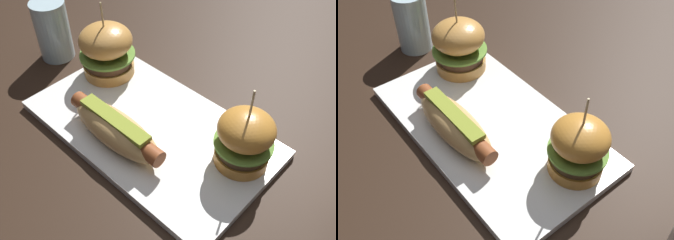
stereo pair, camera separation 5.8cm
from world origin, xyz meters
The scene contains 6 objects.
ground_plane centered at (0.00, 0.00, 0.00)m, with size 3.00×3.00×0.00m, color black.
platter_main centered at (0.00, 0.00, 0.01)m, with size 0.41×0.23×0.01m, color white.
hot_dog centered at (-0.01, -0.06, 0.04)m, with size 0.19×0.06×0.05m.
slider_left centered at (-0.16, 0.05, 0.06)m, with size 0.10×0.10×0.14m.
slider_right centered at (0.15, 0.04, 0.06)m, with size 0.09×0.09×0.14m.
water_glass centered at (-0.29, 0.02, 0.06)m, with size 0.07×0.07×0.12m, color silver.
Camera 2 is at (0.36, -0.26, 0.47)m, focal length 40.75 mm.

